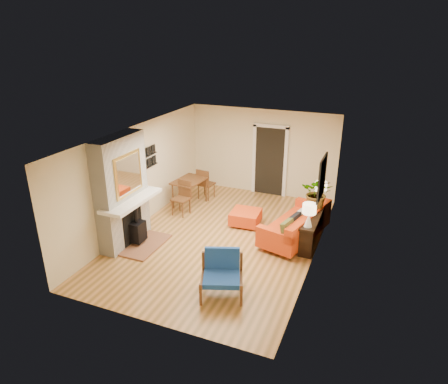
{
  "coord_description": "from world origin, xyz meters",
  "views": [
    {
      "loc": [
        3.34,
        -7.92,
        4.73
      ],
      "look_at": [
        0.0,
        0.2,
        1.15
      ],
      "focal_mm": 32.0,
      "sensor_mm": 36.0,
      "label": 1
    }
  ],
  "objects": [
    {
      "name": "blue_chair",
      "position": [
        0.83,
        -1.93,
        0.45
      ],
      "size": [
        1.02,
        1.01,
        0.83
      ],
      "color": "brown",
      "rests_on": "ground"
    },
    {
      "name": "sofa",
      "position": [
        1.73,
        0.69,
        0.37
      ],
      "size": [
        1.41,
        2.3,
        0.85
      ],
      "color": "silver",
      "rests_on": "ground"
    },
    {
      "name": "houseplant",
      "position": [
        2.06,
        1.05,
        1.13
      ],
      "size": [
        0.74,
        0.64,
        0.8
      ],
      "primitive_type": "imported",
      "rotation": [
        0.0,
        0.0,
        0.02
      ],
      "color": "#1E5919",
      "rests_on": "console_table"
    },
    {
      "name": "fireplace",
      "position": [
        -2.0,
        -1.0,
        1.24
      ],
      "size": [
        1.09,
        1.68,
        2.6
      ],
      "color": "white",
      "rests_on": "ground"
    },
    {
      "name": "dining_table",
      "position": [
        -1.53,
        1.52,
        0.62
      ],
      "size": [
        0.88,
        1.79,
        0.94
      ],
      "color": "brown",
      "rests_on": "ground"
    },
    {
      "name": "room_shell",
      "position": [
        0.6,
        2.63,
        1.24
      ],
      "size": [
        6.5,
        6.5,
        6.5
      ],
      "color": "tan",
      "rests_on": "ground"
    },
    {
      "name": "ottoman",
      "position": [
        0.3,
        0.96,
        0.21
      ],
      "size": [
        0.77,
        0.77,
        0.37
      ],
      "color": "silver",
      "rests_on": "ground"
    },
    {
      "name": "lamp_far",
      "position": [
        2.07,
        1.44,
        1.06
      ],
      "size": [
        0.3,
        0.3,
        0.54
      ],
      "color": "white",
      "rests_on": "console_table"
    },
    {
      "name": "console_table",
      "position": [
        2.07,
        0.75,
        0.58
      ],
      "size": [
        0.34,
        1.85,
        0.72
      ],
      "color": "black",
      "rests_on": "ground"
    },
    {
      "name": "lamp_near",
      "position": [
        2.07,
        0.01,
        1.06
      ],
      "size": [
        0.3,
        0.3,
        0.54
      ],
      "color": "white",
      "rests_on": "console_table"
    }
  ]
}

